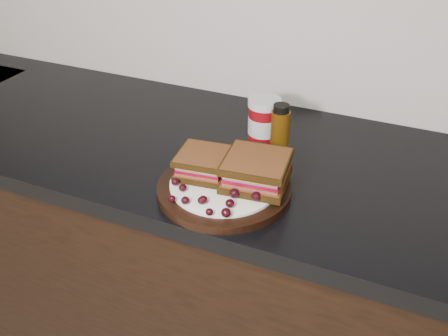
# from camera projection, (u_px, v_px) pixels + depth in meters

# --- Properties ---
(base_cabinets) EXTENTS (3.96, 0.58, 0.86)m
(base_cabinets) POSITION_uv_depth(u_px,v_px,m) (225.00, 289.00, 1.45)
(base_cabinets) COLOR black
(base_cabinets) RESTS_ON ground_plane
(countertop) EXTENTS (3.98, 0.60, 0.04)m
(countertop) POSITION_uv_depth(u_px,v_px,m) (225.00, 157.00, 1.20)
(countertop) COLOR black
(countertop) RESTS_ON base_cabinets
(plate) EXTENTS (0.28, 0.28, 0.02)m
(plate) POSITION_uv_depth(u_px,v_px,m) (224.00, 189.00, 1.04)
(plate) COLOR black
(plate) RESTS_ON countertop
(sandwich_left) EXTENTS (0.12, 0.12, 0.05)m
(sandwich_left) POSITION_uv_depth(u_px,v_px,m) (203.00, 163.00, 1.05)
(sandwich_left) COLOR brown
(sandwich_left) RESTS_ON plate
(sandwich_right) EXTENTS (0.14, 0.14, 0.06)m
(sandwich_right) POSITION_uv_depth(u_px,v_px,m) (256.00, 171.00, 1.02)
(sandwich_right) COLOR brown
(sandwich_right) RESTS_ON plate
(grape_0) EXTENTS (0.02, 0.02, 0.02)m
(grape_0) POSITION_uv_depth(u_px,v_px,m) (175.00, 182.00, 1.02)
(grape_0) COLOR black
(grape_0) RESTS_ON plate
(grape_1) EXTENTS (0.02, 0.02, 0.02)m
(grape_1) POSITION_uv_depth(u_px,v_px,m) (183.00, 188.00, 1.00)
(grape_1) COLOR black
(grape_1) RESTS_ON plate
(grape_2) EXTENTS (0.01, 0.01, 0.01)m
(grape_2) POSITION_uv_depth(u_px,v_px,m) (172.00, 199.00, 0.97)
(grape_2) COLOR black
(grape_2) RESTS_ON plate
(grape_3) EXTENTS (0.02, 0.02, 0.02)m
(grape_3) POSITION_uv_depth(u_px,v_px,m) (185.00, 200.00, 0.97)
(grape_3) COLOR black
(grape_3) RESTS_ON plate
(grape_4) EXTENTS (0.02, 0.02, 0.02)m
(grape_4) POSITION_uv_depth(u_px,v_px,m) (203.00, 200.00, 0.97)
(grape_4) COLOR black
(grape_4) RESTS_ON plate
(grape_5) EXTENTS (0.02, 0.02, 0.02)m
(grape_5) POSITION_uv_depth(u_px,v_px,m) (202.00, 200.00, 0.97)
(grape_5) COLOR black
(grape_5) RESTS_ON plate
(grape_6) EXTENTS (0.02, 0.02, 0.01)m
(grape_6) POSITION_uv_depth(u_px,v_px,m) (209.00, 212.00, 0.94)
(grape_6) COLOR black
(grape_6) RESTS_ON plate
(grape_7) EXTENTS (0.02, 0.02, 0.02)m
(grape_7) POSITION_uv_depth(u_px,v_px,m) (226.00, 213.00, 0.93)
(grape_7) COLOR black
(grape_7) RESTS_ON plate
(grape_8) EXTENTS (0.02, 0.02, 0.02)m
(grape_8) POSITION_uv_depth(u_px,v_px,m) (230.00, 203.00, 0.96)
(grape_8) COLOR black
(grape_8) RESTS_ON plate
(grape_9) EXTENTS (0.02, 0.02, 0.02)m
(grape_9) POSITION_uv_depth(u_px,v_px,m) (234.00, 193.00, 0.98)
(grape_9) COLOR black
(grape_9) RESTS_ON plate
(grape_10) EXTENTS (0.02, 0.02, 0.02)m
(grape_10) POSITION_uv_depth(u_px,v_px,m) (256.00, 196.00, 0.98)
(grape_10) COLOR black
(grape_10) RESTS_ON plate
(grape_11) EXTENTS (0.02, 0.02, 0.02)m
(grape_11) POSITION_uv_depth(u_px,v_px,m) (259.00, 190.00, 0.99)
(grape_11) COLOR black
(grape_11) RESTS_ON plate
(grape_12) EXTENTS (0.02, 0.02, 0.01)m
(grape_12) POSITION_uv_depth(u_px,v_px,m) (260.00, 187.00, 1.01)
(grape_12) COLOR black
(grape_12) RESTS_ON plate
(grape_13) EXTENTS (0.02, 0.02, 0.02)m
(grape_13) POSITION_uv_depth(u_px,v_px,m) (266.00, 182.00, 1.02)
(grape_13) COLOR black
(grape_13) RESTS_ON plate
(grape_14) EXTENTS (0.02, 0.02, 0.01)m
(grape_14) POSITION_uv_depth(u_px,v_px,m) (261.00, 175.00, 1.04)
(grape_14) COLOR black
(grape_14) RESTS_ON plate
(grape_15) EXTENTS (0.02, 0.02, 0.02)m
(grape_15) POSITION_uv_depth(u_px,v_px,m) (214.00, 166.00, 1.07)
(grape_15) COLOR black
(grape_15) RESTS_ON plate
(grape_16) EXTENTS (0.02, 0.02, 0.02)m
(grape_16) POSITION_uv_depth(u_px,v_px,m) (208.00, 163.00, 1.08)
(grape_16) COLOR black
(grape_16) RESTS_ON plate
(grape_17) EXTENTS (0.02, 0.02, 0.02)m
(grape_17) POSITION_uv_depth(u_px,v_px,m) (199.00, 165.00, 1.07)
(grape_17) COLOR black
(grape_17) RESTS_ON plate
(grape_18) EXTENTS (0.02, 0.02, 0.02)m
(grape_18) POSITION_uv_depth(u_px,v_px,m) (183.00, 169.00, 1.06)
(grape_18) COLOR black
(grape_18) RESTS_ON plate
(grape_19) EXTENTS (0.02, 0.02, 0.02)m
(grape_19) POSITION_uv_depth(u_px,v_px,m) (186.00, 175.00, 1.04)
(grape_19) COLOR black
(grape_19) RESTS_ON plate
(grape_20) EXTENTS (0.02, 0.02, 0.02)m
(grape_20) POSITION_uv_depth(u_px,v_px,m) (207.00, 171.00, 1.06)
(grape_20) COLOR black
(grape_20) RESTS_ON plate
(grape_21) EXTENTS (0.02, 0.02, 0.02)m
(grape_21) POSITION_uv_depth(u_px,v_px,m) (204.00, 169.00, 1.06)
(grape_21) COLOR black
(grape_21) RESTS_ON plate
(grape_22) EXTENTS (0.02, 0.02, 0.01)m
(grape_22) POSITION_uv_depth(u_px,v_px,m) (190.00, 174.00, 1.05)
(grape_22) COLOR black
(grape_22) RESTS_ON plate
(condiment_jar) EXTENTS (0.09, 0.09, 0.12)m
(condiment_jar) POSITION_uv_depth(u_px,v_px,m) (264.00, 121.00, 1.19)
(condiment_jar) COLOR maroon
(condiment_jar) RESTS_ON countertop
(oil_bottle) EXTENTS (0.05, 0.05, 0.12)m
(oil_bottle) POSITION_uv_depth(u_px,v_px,m) (280.00, 129.00, 1.15)
(oil_bottle) COLOR #4B2C07
(oil_bottle) RESTS_ON countertop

